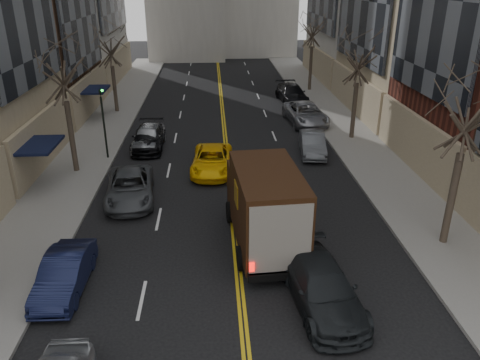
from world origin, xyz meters
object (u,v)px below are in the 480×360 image
at_px(taxi, 212,160).
at_px(pedestrian, 256,186).
at_px(ups_truck, 265,206).
at_px(observer_sedan, 322,287).

bearing_deg(taxi, pedestrian, -58.18).
relative_size(ups_truck, pedestrian, 4.15).
height_order(observer_sedan, taxi, observer_sedan).
xyz_separation_m(ups_truck, taxi, (-2.14, 8.23, -1.12)).
xyz_separation_m(ups_truck, pedestrian, (0.02, 4.19, -0.99)).
distance_m(ups_truck, observer_sedan, 4.53).
bearing_deg(pedestrian, ups_truck, 159.11).
relative_size(ups_truck, observer_sedan, 1.27).
bearing_deg(ups_truck, observer_sedan, -73.45).
bearing_deg(ups_truck, taxi, 100.37).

